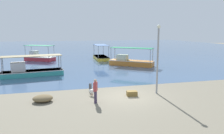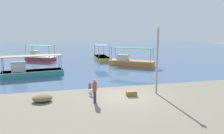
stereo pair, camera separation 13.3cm
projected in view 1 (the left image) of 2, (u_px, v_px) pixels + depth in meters
ground at (127, 96)px, 16.59m from camera, size 120.00×120.00×0.00m
harbor_water at (74, 48)px, 62.42m from camera, size 110.00×90.00×0.00m
fishing_boat_near_left at (39, 57)px, 36.18m from camera, size 5.18×4.16×2.54m
fishing_boat_far_right at (130, 61)px, 31.08m from camera, size 6.02×5.23×2.55m
fishing_boat_center at (101, 57)px, 37.55m from camera, size 2.15×5.27×2.54m
fishing_boat_near_right at (30, 71)px, 23.98m from camera, size 6.69×2.78×2.25m
pelican at (92, 91)px, 16.71m from camera, size 0.58×0.70×0.80m
lamp_post at (158, 55)px, 16.93m from camera, size 0.28×0.28×5.40m
mooring_bollard at (90, 87)px, 17.69m from camera, size 0.24×0.24×0.77m
fisherman_standing at (95, 90)px, 14.99m from camera, size 0.36×0.45×1.69m
net_pile at (43, 98)px, 15.35m from camera, size 1.40×1.19×0.49m
cargo_crate at (132, 93)px, 16.72m from camera, size 0.85×0.60×0.38m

